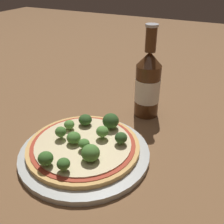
# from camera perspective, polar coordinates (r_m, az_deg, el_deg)

# --- Properties ---
(ground_plane) EXTENTS (3.00, 3.00, 0.00)m
(ground_plane) POSITION_cam_1_polar(r_m,az_deg,el_deg) (0.57, -7.70, -7.61)
(ground_plane) COLOR brown
(plate) EXTENTS (0.26, 0.26, 0.01)m
(plate) POSITION_cam_1_polar(r_m,az_deg,el_deg) (0.54, -5.96, -8.84)
(plate) COLOR #B2B7B2
(plate) RESTS_ON ground_plane
(pizza) EXTENTS (0.23, 0.23, 0.01)m
(pizza) POSITION_cam_1_polar(r_m,az_deg,el_deg) (0.54, -6.26, -7.31)
(pizza) COLOR tan
(pizza) RESTS_ON plate
(broccoli_floret_0) EXTENTS (0.04, 0.04, 0.03)m
(broccoli_floret_0) POSITION_cam_1_polar(r_m,az_deg,el_deg) (0.57, -0.28, -1.95)
(broccoli_floret_0) COLOR #7A9E5B
(broccoli_floret_0) RESTS_ON pizza
(broccoli_floret_1) EXTENTS (0.03, 0.03, 0.03)m
(broccoli_floret_1) POSITION_cam_1_polar(r_m,az_deg,el_deg) (0.52, 1.97, -5.64)
(broccoli_floret_1) COLOR #7A9E5B
(broccoli_floret_1) RESTS_ON pizza
(broccoli_floret_2) EXTENTS (0.03, 0.03, 0.02)m
(broccoli_floret_2) POSITION_cam_1_polar(r_m,az_deg,el_deg) (0.59, -5.84, -1.69)
(broccoli_floret_2) COLOR #7A9E5B
(broccoli_floret_2) RESTS_ON pizza
(broccoli_floret_3) EXTENTS (0.03, 0.03, 0.03)m
(broccoli_floret_3) POSITION_cam_1_polar(r_m,az_deg,el_deg) (0.49, -4.70, -8.86)
(broccoli_floret_3) COLOR #7A9E5B
(broccoli_floret_3) RESTS_ON pizza
(broccoli_floret_4) EXTENTS (0.03, 0.03, 0.02)m
(broccoli_floret_4) POSITION_cam_1_polar(r_m,az_deg,el_deg) (0.53, -8.34, -5.54)
(broccoli_floret_4) COLOR #7A9E5B
(broccoli_floret_4) RESTS_ON pizza
(broccoli_floret_5) EXTENTS (0.03, 0.03, 0.03)m
(broccoli_floret_5) POSITION_cam_1_polar(r_m,az_deg,el_deg) (0.49, -13.97, -9.89)
(broccoli_floret_5) COLOR #7A9E5B
(broccoli_floret_5) RESTS_ON pizza
(broccoli_floret_6) EXTENTS (0.02, 0.02, 0.03)m
(broccoli_floret_6) POSITION_cam_1_polar(r_m,az_deg,el_deg) (0.55, -11.11, -4.28)
(broccoli_floret_6) COLOR #7A9E5B
(broccoli_floret_6) RESTS_ON pizza
(broccoli_floret_7) EXTENTS (0.03, 0.03, 0.03)m
(broccoli_floret_7) POSITION_cam_1_polar(r_m,az_deg,el_deg) (0.54, -2.11, -4.28)
(broccoli_floret_7) COLOR #7A9E5B
(broccoli_floret_7) RESTS_ON pizza
(broccoli_floret_8) EXTENTS (0.02, 0.02, 0.03)m
(broccoli_floret_8) POSITION_cam_1_polar(r_m,az_deg,el_deg) (0.47, -10.52, -11.07)
(broccoli_floret_8) COLOR #7A9E5B
(broccoli_floret_8) RESTS_ON pizza
(broccoli_floret_9) EXTENTS (0.02, 0.02, 0.02)m
(broccoli_floret_9) POSITION_cam_1_polar(r_m,az_deg,el_deg) (0.51, -6.12, -6.87)
(broccoli_floret_9) COLOR #7A9E5B
(broccoli_floret_9) RESTS_ON pizza
(broccoli_floret_10) EXTENTS (0.02, 0.02, 0.02)m
(broccoli_floret_10) POSITION_cam_1_polar(r_m,az_deg,el_deg) (0.58, -9.29, -2.71)
(broccoli_floret_10) COLOR #7A9E5B
(broccoli_floret_10) RESTS_ON pizza
(beer_bottle) EXTENTS (0.06, 0.06, 0.23)m
(beer_bottle) POSITION_cam_1_polar(r_m,az_deg,el_deg) (0.65, 7.78, 6.07)
(beer_bottle) COLOR #472814
(beer_bottle) RESTS_ON ground_plane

